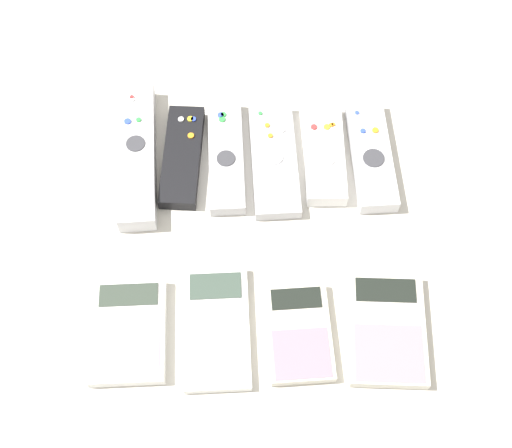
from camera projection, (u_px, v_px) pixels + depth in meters
name	position (u px, v px, depth m)	size (l,w,h in m)	color
ground_plane	(256.00, 253.00, 0.89)	(3.00, 3.00, 0.00)	beige
remote_0	(137.00, 154.00, 0.94)	(0.06, 0.22, 0.03)	silver
remote_1	(182.00, 157.00, 0.94)	(0.06, 0.15, 0.02)	black
remote_2	(226.00, 155.00, 0.94)	(0.05, 0.17, 0.02)	#B7B7BC
remote_3	(274.00, 160.00, 0.94)	(0.07, 0.17, 0.02)	#B7B7BC
remote_4	(324.00, 153.00, 0.94)	(0.05, 0.15, 0.02)	white
remote_5	(371.00, 155.00, 0.94)	(0.06, 0.17, 0.02)	silver
calculator_0	(128.00, 331.00, 0.83)	(0.09, 0.13, 0.02)	silver
calculator_1	(217.00, 328.00, 0.84)	(0.08, 0.15, 0.01)	silver
calculator_2	(299.00, 333.00, 0.83)	(0.08, 0.12, 0.02)	beige
calculator_3	(387.00, 329.00, 0.83)	(0.10, 0.14, 0.02)	beige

